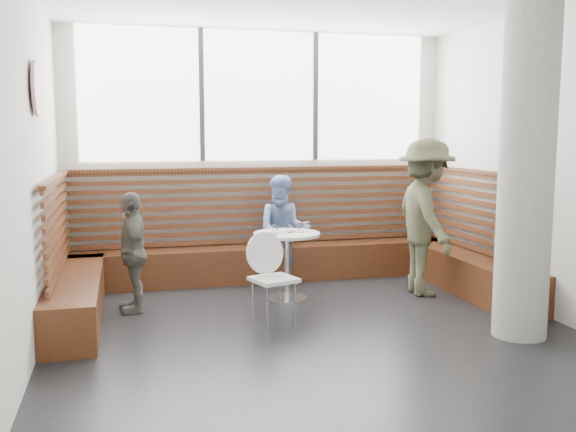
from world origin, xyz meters
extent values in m
cube|color=silver|center=(0.00, 0.00, 1.60)|extent=(5.00, 5.00, 3.20)
cube|color=black|center=(0.00, 0.00, 0.00)|extent=(5.00, 5.00, 0.01)
cube|color=white|center=(0.00, 2.48, 2.38)|extent=(4.50, 0.02, 1.65)
cube|color=#3F3F42|center=(-0.75, 2.46, 2.38)|extent=(0.06, 0.04, 1.65)
cube|color=#3F3F42|center=(0.75, 2.46, 2.38)|extent=(0.06, 0.04, 1.65)
cube|color=#432110|center=(0.00, 2.25, 0.23)|extent=(5.00, 0.50, 0.45)
cube|color=#432110|center=(-2.25, 1.25, 0.23)|extent=(0.50, 2.50, 0.45)
cube|color=#432110|center=(2.25, 1.25, 0.23)|extent=(0.50, 2.50, 0.45)
cube|color=#482312|center=(0.00, 2.42, 0.95)|extent=(4.88, 0.08, 0.98)
cube|color=#482312|center=(-2.42, 1.25, 0.95)|extent=(0.08, 2.38, 0.98)
cube|color=#482312|center=(2.42, 1.25, 0.95)|extent=(0.08, 2.38, 0.98)
cylinder|color=gray|center=(1.85, -0.60, 1.60)|extent=(0.50, 0.50, 3.20)
cylinder|color=white|center=(-2.46, 0.40, 2.30)|extent=(0.03, 0.50, 0.50)
cylinder|color=silver|center=(0.04, 1.22, 0.01)|extent=(0.48, 0.48, 0.03)
cylinder|color=silver|center=(0.04, 1.22, 0.39)|extent=(0.07, 0.07, 0.75)
cylinder|color=#B7B7BA|center=(0.04, 1.22, 0.76)|extent=(0.76, 0.76, 0.03)
cube|color=white|center=(-0.30, 0.41, 0.44)|extent=(0.41, 0.39, 0.04)
cylinder|color=white|center=(-0.30, 0.58, 0.68)|extent=(0.43, 0.10, 0.43)
cylinder|color=silver|center=(-0.47, 0.26, 0.21)|extent=(0.02, 0.02, 0.42)
cylinder|color=silver|center=(-0.13, 0.26, 0.21)|extent=(0.02, 0.02, 0.42)
cylinder|color=silver|center=(-0.47, 0.55, 0.21)|extent=(0.02, 0.02, 0.42)
cylinder|color=silver|center=(-0.13, 0.55, 0.21)|extent=(0.02, 0.02, 0.42)
imported|color=#474830|center=(1.69, 1.07, 0.92)|extent=(0.80, 1.25, 1.85)
imported|color=#738EC7|center=(0.18, 1.91, 0.69)|extent=(0.78, 0.67, 1.38)
imported|color=#5A5952|center=(-1.67, 1.17, 0.64)|extent=(0.36, 0.78, 1.29)
cylinder|color=white|center=(-0.12, 1.31, 0.79)|extent=(0.19, 0.19, 0.01)
cylinder|color=white|center=(0.09, 1.36, 0.79)|extent=(0.19, 0.19, 0.01)
cylinder|color=white|center=(-0.11, 1.15, 0.84)|extent=(0.07, 0.07, 0.11)
cylinder|color=white|center=(0.07, 1.21, 0.83)|extent=(0.06, 0.06, 0.10)
cylinder|color=white|center=(0.20, 1.21, 0.83)|extent=(0.06, 0.06, 0.10)
cube|color=#A5C64C|center=(0.13, 1.04, 0.78)|extent=(0.23, 0.17, 0.00)
camera|label=1|loc=(-1.74, -5.75, 1.92)|focal=40.00mm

